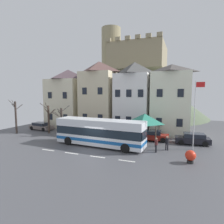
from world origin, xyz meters
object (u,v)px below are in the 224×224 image
Objects in this scene: bus_shelter at (145,119)px; parked_car_03 at (193,139)px; transit_bus at (100,133)px; bare_tree_01 at (61,121)px; townhouse_00 at (68,98)px; bare_tree_00 at (49,118)px; parked_car_02 at (41,126)px; pedestrian_01 at (156,144)px; public_bench at (150,135)px; flagpole at (195,111)px; bare_tree_02 at (16,117)px; pedestrian_00 at (167,142)px; parked_car_00 at (153,135)px; townhouse_03 at (171,100)px; parked_car_01 at (83,129)px; townhouse_01 at (99,96)px; harbour_buoy at (190,156)px; hilltop_castle at (138,89)px; townhouse_02 at (134,97)px.

bus_shelter is 0.89× the size of parked_car_03.
bare_tree_01 reaches higher than transit_bus.
bus_shelter is (16.00, -6.77, -2.32)m from townhouse_00.
bus_shelter is 0.75× the size of bare_tree_00.
parked_car_02 is 6.80m from bare_tree_01.
pedestrian_01 is 0.32× the size of bare_tree_00.
public_bench is 0.22× the size of flagpole.
public_bench is at bearing 12.16° from bare_tree_02.
bare_tree_02 is at bearing 178.93° from pedestrian_00.
transit_bus is 7.49m from parked_car_00.
townhouse_03 reaches higher than public_bench.
townhouse_00 is at bearing 160.19° from parked_car_00.
parked_car_01 is at bearing -40.86° from townhouse_00.
townhouse_01 reaches higher than public_bench.
bare_tree_01 is at bearing -62.72° from townhouse_00.
pedestrian_00 is 0.21× the size of flagpole.
parked_car_00 reaches higher than harbour_buoy.
bus_shelter reaches higher than pedestrian_00.
hilltop_castle is 22.80× the size of pedestrian_01.
public_bench is (18.52, 0.65, -0.14)m from parked_car_02.
pedestrian_00 is at bearing -26.01° from townhouse_00.
parked_car_00 is at bearing -61.78° from public_bench.
pedestrian_00 is at bearing -35.18° from townhouse_01.
parked_car_02 is at bearing -5.17° from parked_car_03.
transit_bus is 6.99× the size of pedestrian_00.
townhouse_00 is 0.91× the size of townhouse_01.
parked_car_03 is at bearing -57.37° from townhouse_03.
bare_tree_02 reaches higher than bare_tree_00.
bare_tree_01 is at bearing -139.66° from townhouse_02.
parked_car_01 is 3.82× the size of harbour_buoy.
townhouse_02 is at bearing 114.81° from bus_shelter.
townhouse_03 reaches higher than parked_car_02.
parked_car_00 reaches higher than public_bench.
harbour_buoy is at bearing 81.64° from parked_car_03.
parked_car_00 is 1.13m from public_bench.
transit_bus is at bearing 168.53° from harbour_buoy.
flagpole is (8.85, -7.83, -1.32)m from townhouse_02.
bare_tree_01 is at bearing -15.79° from bare_tree_00.
transit_bus is at bearing -170.88° from pedestrian_00.
parked_car_03 is (23.90, -0.38, 0.04)m from parked_car_02.
townhouse_02 reaches higher than bare_tree_01.
bus_shelter is at bearing -22.93° from townhouse_00.
parked_car_02 is 23.90m from parked_car_03.
flagpole is (5.38, -3.43, 3.86)m from public_bench.
parked_car_00 is at bearing 6.71° from parked_car_01.
townhouse_03 reaches higher than parked_car_01.
bus_shelter is 10.08m from parked_car_01.
parked_car_01 is 5.76m from bare_tree_00.
pedestrian_00 is (10.14, -29.34, -6.51)m from hilltop_castle.
flagpole is 1.54× the size of bare_tree_00.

